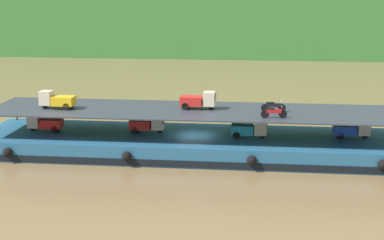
# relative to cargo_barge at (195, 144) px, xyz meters

# --- Properties ---
(ground_plane) EXTENTS (400.00, 400.00, 0.00)m
(ground_plane) POSITION_rel_cargo_barge_xyz_m (0.00, 0.03, -0.75)
(ground_plane) COLOR brown
(cargo_barge) EXTENTS (33.75, 8.62, 1.50)m
(cargo_barge) POSITION_rel_cargo_barge_xyz_m (0.00, 0.00, 0.00)
(cargo_barge) COLOR #23567A
(cargo_barge) RESTS_ON ground
(cargo_rack) EXTENTS (32.15, 7.24, 2.00)m
(cargo_rack) POSITION_rel_cargo_barge_xyz_m (0.00, 0.03, 2.69)
(cargo_rack) COLOR #2D333D
(cargo_rack) RESTS_ON cargo_barge
(mini_truck_lower_stern) EXTENTS (2.77, 1.24, 1.38)m
(mini_truck_lower_stern) POSITION_rel_cargo_barge_xyz_m (-12.16, 0.00, 1.44)
(mini_truck_lower_stern) COLOR red
(mini_truck_lower_stern) RESTS_ON cargo_barge
(mini_truck_lower_aft) EXTENTS (2.75, 1.22, 1.38)m
(mini_truck_lower_aft) POSITION_rel_cargo_barge_xyz_m (-3.85, 0.50, 1.44)
(mini_truck_lower_aft) COLOR red
(mini_truck_lower_aft) RESTS_ON cargo_barge
(mini_truck_lower_mid) EXTENTS (2.78, 1.27, 1.38)m
(mini_truck_lower_mid) POSITION_rel_cargo_barge_xyz_m (4.26, -0.29, 1.44)
(mini_truck_lower_mid) COLOR teal
(mini_truck_lower_mid) RESTS_ON cargo_barge
(mini_truck_lower_fore) EXTENTS (2.78, 1.27, 1.38)m
(mini_truck_lower_fore) POSITION_rel_cargo_barge_xyz_m (12.05, 0.52, 1.44)
(mini_truck_lower_fore) COLOR #1E47B7
(mini_truck_lower_fore) RESTS_ON cargo_barge
(mini_truck_upper_stern) EXTENTS (2.78, 1.27, 1.38)m
(mini_truck_upper_stern) POSITION_rel_cargo_barge_xyz_m (-10.82, -0.64, 3.44)
(mini_truck_upper_stern) COLOR gold
(mini_truck_upper_stern) RESTS_ON cargo_rack
(mini_truck_upper_mid) EXTENTS (2.78, 1.27, 1.38)m
(mini_truck_upper_mid) POSITION_rel_cargo_barge_xyz_m (0.23, 0.48, 3.44)
(mini_truck_upper_mid) COLOR red
(mini_truck_upper_mid) RESTS_ON cargo_rack
(motorcycle_upper_port) EXTENTS (1.90, 0.55, 0.87)m
(motorcycle_upper_port) POSITION_rel_cargo_barge_xyz_m (5.98, -2.15, 3.18)
(motorcycle_upper_port) COLOR black
(motorcycle_upper_port) RESTS_ON cargo_rack
(motorcycle_upper_centre) EXTENTS (1.90, 0.55, 0.87)m
(motorcycle_upper_centre) POSITION_rel_cargo_barge_xyz_m (5.99, 0.02, 3.18)
(motorcycle_upper_centre) COLOR black
(motorcycle_upper_centre) RESTS_ON cargo_rack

